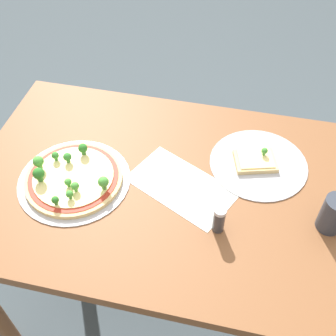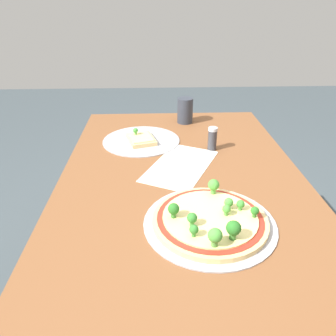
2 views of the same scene
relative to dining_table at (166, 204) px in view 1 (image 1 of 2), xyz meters
The scene contains 7 objects.
ground_plane 0.64m from the dining_table, ahead, with size 8.00×8.00×0.00m, color #3D474C.
dining_table is the anchor object (origin of this frame).
pizza_tray_whole 0.31m from the dining_table, 10.43° to the left, with size 0.34×0.34×0.07m.
pizza_tray_slice 0.32m from the dining_table, 151.59° to the right, with size 0.31×0.31×0.05m.
drinking_cup 0.50m from the dining_table, behind, with size 0.07×0.07×0.11m, color #2D333D.
condiment_shaker 0.26m from the dining_table, 143.81° to the left, with size 0.03×0.03×0.09m.
paper_menu 0.11m from the dining_table, behind, with size 0.32×0.18×0.00m, color silver.
Camera 1 is at (-0.18, 0.80, 1.73)m, focal length 45.00 mm.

